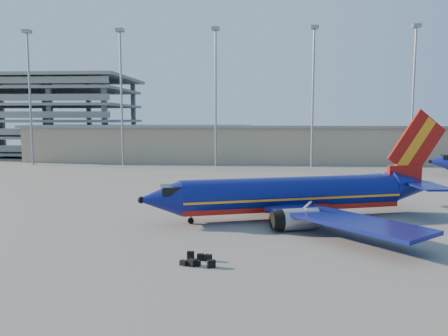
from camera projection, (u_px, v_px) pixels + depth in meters
The scene contains 6 objects.
ground at pixel (224, 213), 46.37m from camera, with size 220.00×220.00×0.00m, color slate.
terminal_building at pixel (284, 143), 102.70m from camera, with size 122.00×16.00×8.50m.
parking_garage at pixel (23, 113), 122.78m from camera, with size 62.00×32.00×21.40m.
light_mast_row at pixel (264, 82), 89.68m from camera, with size 101.60×1.60×28.65m.
aircraft_main at pixel (299, 195), 43.58m from camera, with size 31.40×29.73×10.94m.
luggage_pile at pixel (198, 260), 29.97m from camera, with size 2.51×2.15×0.54m.
Camera 1 is at (3.13, -45.45, 9.87)m, focal length 35.00 mm.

